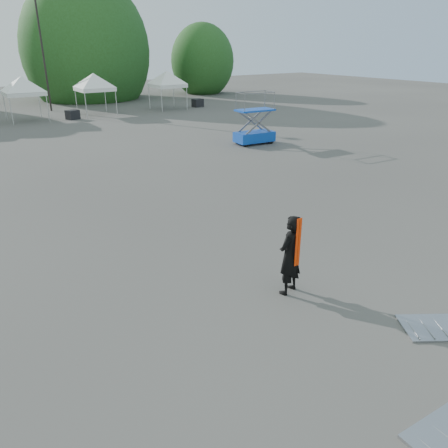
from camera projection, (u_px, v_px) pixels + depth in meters
ground at (226, 247)px, 12.99m from camera, size 120.00×120.00×0.00m
light_pole_east at (42, 44)px, 36.88m from camera, size 0.60×0.25×9.80m
tree_mid_e at (86, 51)px, 45.60m from camera, size 5.12×5.12×7.79m
tree_far_e at (203, 61)px, 51.28m from camera, size 3.84×3.84×5.84m
tent_e at (22, 80)px, 32.75m from camera, size 3.95×3.95×3.88m
tent_f at (93, 77)px, 35.78m from camera, size 3.90×3.90×3.88m
tent_g at (167, 74)px, 38.77m from camera, size 3.84×3.84×3.88m
man at (290, 255)px, 10.26m from camera, size 0.83×0.67×1.98m
scissor_lift at (255, 118)px, 25.65m from camera, size 2.41×1.34×3.00m
barrier_mid at (447, 327)px, 9.26m from camera, size 2.10×1.81×0.06m
crate_mid at (73, 115)px, 34.52m from camera, size 1.12×1.00×0.72m
crate_east at (198, 103)px, 41.26m from camera, size 1.02×0.83×0.73m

